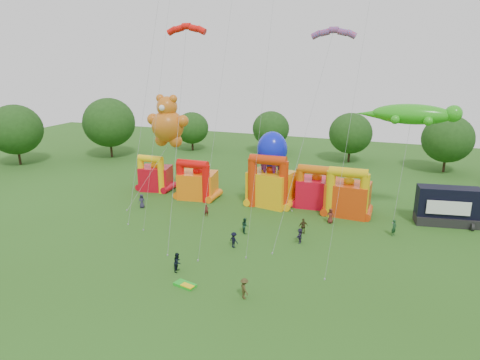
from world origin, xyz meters
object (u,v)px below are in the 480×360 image
(bouncy_castle_0, at_px, (155,176))
(stage_trailer, at_px, (447,206))
(octopus_kite, at_px, (275,165))
(spectator_4, at_px, (303,226))
(teddy_bear_kite, at_px, (157,152))
(gecko_kite, at_px, (409,132))
(bouncy_castle_2, at_px, (270,186))
(spectator_0, at_px, (142,201))

(bouncy_castle_0, relative_size, stage_trailer, 0.76)
(octopus_kite, relative_size, spectator_4, 5.41)
(bouncy_castle_0, height_order, octopus_kite, octopus_kite)
(teddy_bear_kite, distance_m, gecko_kite, 33.16)
(stage_trailer, xyz_separation_m, gecko_kite, (-5.36, -0.02, 8.96))
(teddy_bear_kite, height_order, octopus_kite, teddy_bear_kite)
(bouncy_castle_2, distance_m, spectator_4, 10.85)
(bouncy_castle_2, bearing_deg, stage_trailer, 1.92)
(teddy_bear_kite, bearing_deg, bouncy_castle_0, 127.53)
(octopus_kite, xyz_separation_m, spectator_4, (6.08, -8.97, -4.75))
(teddy_bear_kite, bearing_deg, octopus_kite, 14.77)
(spectator_0, bearing_deg, bouncy_castle_0, 96.03)
(octopus_kite, xyz_separation_m, spectator_0, (-16.60, -7.87, -4.74))
(bouncy_castle_2, bearing_deg, gecko_kite, 2.44)
(bouncy_castle_0, distance_m, stage_trailer, 41.15)
(gecko_kite, xyz_separation_m, spectator_0, (-33.22, -8.08, -10.28))
(gecko_kite, height_order, spectator_4, gecko_kite)
(octopus_kite, height_order, spectator_0, octopus_kite)
(stage_trailer, bearing_deg, spectator_0, -168.13)
(bouncy_castle_0, distance_m, spectator_0, 8.31)
(gecko_kite, bearing_deg, spectator_4, -138.96)
(octopus_kite, height_order, spectator_4, octopus_kite)
(bouncy_castle_2, distance_m, spectator_0, 17.82)
(bouncy_castle_0, relative_size, spectator_4, 3.01)
(gecko_kite, relative_size, spectator_4, 7.73)
(stage_trailer, height_order, octopus_kite, octopus_kite)
(octopus_kite, distance_m, spectator_0, 18.97)
(stage_trailer, height_order, spectator_4, stage_trailer)
(bouncy_castle_2, xyz_separation_m, spectator_0, (-16.12, -7.35, -1.83))
(stage_trailer, distance_m, spectator_4, 18.42)
(teddy_bear_kite, distance_m, octopus_kite, 16.59)
(stage_trailer, xyz_separation_m, teddy_bear_kite, (-37.96, -4.45, 4.84))
(bouncy_castle_0, distance_m, teddy_bear_kite, 7.19)
(gecko_kite, bearing_deg, teddy_bear_kite, -172.27)
(stage_trailer, xyz_separation_m, spectator_0, (-38.58, -8.11, -1.33))
(gecko_kite, relative_size, spectator_0, 7.64)
(spectator_4, bearing_deg, spectator_0, -38.16)
(gecko_kite, bearing_deg, stage_trailer, 0.26)
(gecko_kite, bearing_deg, bouncy_castle_0, -179.56)
(teddy_bear_kite, relative_size, spectator_0, 7.83)
(gecko_kite, xyz_separation_m, octopus_kite, (-16.62, -0.21, -5.54))
(bouncy_castle_2, xyz_separation_m, octopus_kite, (0.47, 0.52, 2.91))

